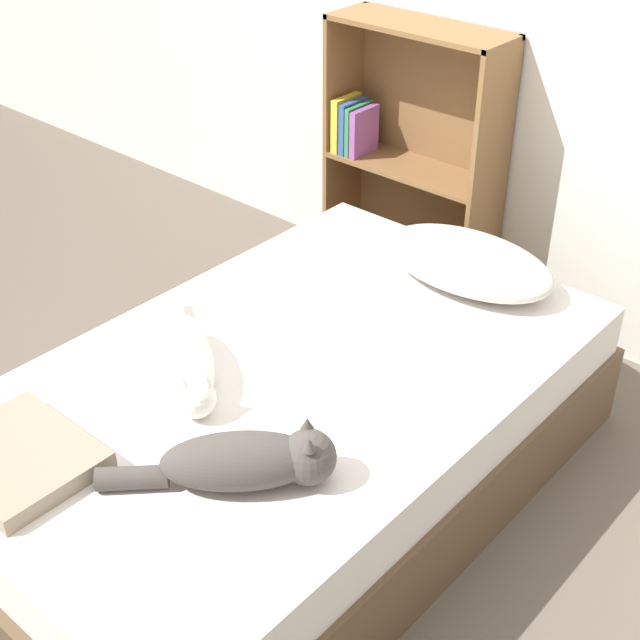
{
  "coord_description": "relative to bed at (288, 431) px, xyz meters",
  "views": [
    {
      "loc": [
        1.48,
        -1.54,
        2.03
      ],
      "look_at": [
        0.0,
        0.15,
        0.57
      ],
      "focal_mm": 50.0,
      "sensor_mm": 36.0,
      "label": 1
    }
  ],
  "objects": [
    {
      "name": "ground_plane",
      "position": [
        0.0,
        0.0,
        -0.23
      ],
      "size": [
        8.0,
        8.0,
        0.0
      ],
      "primitive_type": "plane",
      "color": "brown"
    },
    {
      "name": "bookshelf",
      "position": [
        -0.49,
        1.29,
        0.35
      ],
      "size": [
        0.74,
        0.26,
        1.15
      ],
      "color": "brown",
      "rests_on": "ground_plane"
    },
    {
      "name": "wall_back",
      "position": [
        0.0,
        1.42,
        1.02
      ],
      "size": [
        8.0,
        0.06,
        2.5
      ],
      "color": "silver",
      "rests_on": "ground_plane"
    },
    {
      "name": "cat_dark",
      "position": [
        0.26,
        -0.4,
        0.31
      ],
      "size": [
        0.47,
        0.48,
        0.16
      ],
      "rotation": [
        0.0,
        0.0,
        0.79
      ],
      "color": "#47423D",
      "rests_on": "bed"
    },
    {
      "name": "cat_light",
      "position": [
        -0.18,
        -0.22,
        0.3
      ],
      "size": [
        0.56,
        0.43,
        0.14
      ],
      "rotation": [
        0.0,
        0.0,
        5.68
      ],
      "color": "white",
      "rests_on": "bed"
    },
    {
      "name": "pillow",
      "position": [
        0.11,
        0.79,
        0.31
      ],
      "size": [
        0.63,
        0.38,
        0.14
      ],
      "color": "beige",
      "rests_on": "bed"
    },
    {
      "name": "blanket_fold",
      "position": [
        -0.23,
        -0.76,
        0.26
      ],
      "size": [
        0.39,
        0.32,
        0.05
      ],
      "color": "gray",
      "rests_on": "bed"
    },
    {
      "name": "bed",
      "position": [
        0.0,
        0.0,
        0.0
      ],
      "size": [
        1.25,
        2.03,
        0.47
      ],
      "color": "brown",
      "rests_on": "ground_plane"
    }
  ]
}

